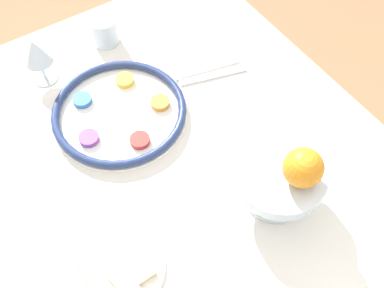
# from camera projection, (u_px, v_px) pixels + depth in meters

# --- Properties ---
(dining_table) EXTENTS (1.39, 1.02, 0.74)m
(dining_table) POSITION_uv_depth(u_px,v_px,m) (189.00, 261.00, 1.28)
(dining_table) COLOR silver
(dining_table) RESTS_ON ground_plane
(seder_plate) EXTENTS (0.33, 0.33, 0.03)m
(seder_plate) POSITION_uv_depth(u_px,v_px,m) (119.00, 112.00, 1.09)
(seder_plate) COLOR white
(seder_plate) RESTS_ON dining_table
(wine_glass) EXTENTS (0.07, 0.07, 0.13)m
(wine_glass) POSITION_uv_depth(u_px,v_px,m) (36.00, 53.00, 1.10)
(wine_glass) COLOR silver
(wine_glass) RESTS_ON dining_table
(fruit_stand) EXTENTS (0.19, 0.19, 0.11)m
(fruit_stand) POSITION_uv_depth(u_px,v_px,m) (279.00, 178.00, 0.91)
(fruit_stand) COLOR silver
(fruit_stand) RESTS_ON dining_table
(orange_fruit) EXTENTS (0.08, 0.08, 0.08)m
(orange_fruit) POSITION_uv_depth(u_px,v_px,m) (303.00, 168.00, 0.85)
(orange_fruit) COLOR orange
(orange_fruit) RESTS_ON fruit_stand
(bread_plate) EXTENTS (0.20, 0.20, 0.02)m
(bread_plate) POSITION_uv_depth(u_px,v_px,m) (115.00, 267.00, 0.89)
(bread_plate) COLOR silver
(bread_plate) RESTS_ON dining_table
(cup_near) EXTENTS (0.07, 0.07, 0.08)m
(cup_near) POSITION_uv_depth(u_px,v_px,m) (104.00, 31.00, 1.22)
(cup_near) COLOR silver
(cup_near) RESTS_ON dining_table
(fork_left) EXTENTS (0.06, 0.18, 0.01)m
(fork_left) POSITION_uv_depth(u_px,v_px,m) (207.00, 69.00, 1.19)
(fork_left) COLOR silver
(fork_left) RESTS_ON dining_table
(fork_right) EXTENTS (0.07, 0.18, 0.01)m
(fork_right) POSITION_uv_depth(u_px,v_px,m) (213.00, 76.00, 1.18)
(fork_right) COLOR silver
(fork_right) RESTS_ON dining_table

